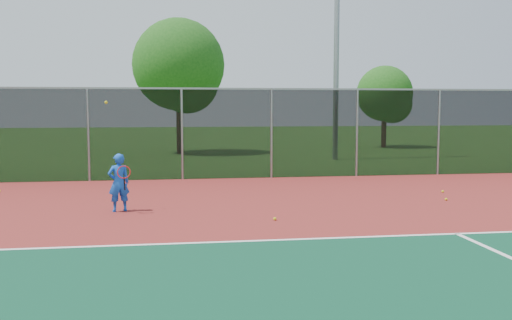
{
  "coord_description": "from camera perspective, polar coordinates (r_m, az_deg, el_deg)",
  "views": [
    {
      "loc": [
        -3.34,
        -6.96,
        2.45
      ],
      "look_at": [
        -1.57,
        5.0,
        1.3
      ],
      "focal_mm": 40.0,
      "sensor_mm": 36.0,
      "label": 1
    }
  ],
  "objects": [
    {
      "name": "practice_ball_4",
      "position": [
        15.49,
        18.48,
        -3.74
      ],
      "size": [
        0.07,
        0.07,
        0.07
      ],
      "primitive_type": "sphere",
      "color": "yellow",
      "rests_on": "court_apron"
    },
    {
      "name": "tree_back_left",
      "position": [
        29.62,
        -7.55,
        9.03
      ],
      "size": [
        4.7,
        4.7,
        6.9
      ],
      "color": "#3A2315",
      "rests_on": "ground"
    },
    {
      "name": "tennis_player",
      "position": [
        13.49,
        -13.56,
        -2.18
      ],
      "size": [
        0.59,
        0.64,
        2.55
      ],
      "color": "blue",
      "rests_on": "court_apron"
    },
    {
      "name": "fence_back",
      "position": [
        19.27,
        1.56,
        2.8
      ],
      "size": [
        30.0,
        0.06,
        3.03
      ],
      "color": "black",
      "rests_on": "court_apron"
    },
    {
      "name": "tree_back_mid",
      "position": [
        34.52,
        12.93,
        6.24
      ],
      "size": [
        3.28,
        3.28,
        4.81
      ],
      "color": "#3A2315",
      "rests_on": "ground"
    },
    {
      "name": "court_apron",
      "position": [
        9.87,
        11.77,
        -9.0
      ],
      "size": [
        30.0,
        20.0,
        0.02
      ],
      "primitive_type": "cube",
      "color": "maroon",
      "rests_on": "ground"
    },
    {
      "name": "ground",
      "position": [
        8.1,
        16.77,
        -12.42
      ],
      "size": [
        120.0,
        120.0,
        0.0
      ],
      "primitive_type": "plane",
      "color": "#295E1B",
      "rests_on": "ground"
    },
    {
      "name": "practice_ball_0",
      "position": [
        16.86,
        18.17,
        -3.0
      ],
      "size": [
        0.07,
        0.07,
        0.07
      ],
      "primitive_type": "sphere",
      "color": "yellow",
      "rests_on": "court_apron"
    },
    {
      "name": "practice_ball_3",
      "position": [
        12.19,
        1.9,
        -5.9
      ],
      "size": [
        0.07,
        0.07,
        0.07
      ],
      "primitive_type": "sphere",
      "color": "yellow",
      "rests_on": "court_apron"
    }
  ]
}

